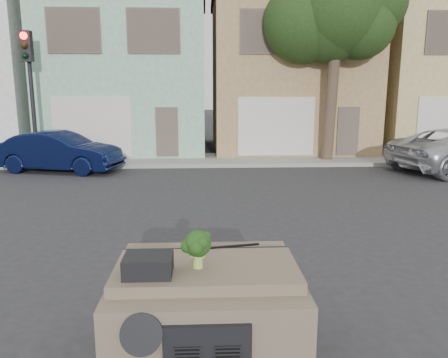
{
  "coord_description": "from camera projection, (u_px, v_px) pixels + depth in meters",
  "views": [
    {
      "loc": [
        -0.01,
        -7.47,
        2.93
      ],
      "look_at": [
        0.35,
        0.5,
        1.3
      ],
      "focal_mm": 35.0,
      "sensor_mm": 36.0,
      "label": 1
    }
  ],
  "objects": [
    {
      "name": "ground_plane",
      "position": [
        206.0,
        255.0,
        7.89
      ],
      "size": [
        120.0,
        120.0,
        0.0
      ],
      "primitive_type": "plane",
      "color": "#303033",
      "rests_on": "ground"
    },
    {
      "name": "sidewalk",
      "position": [
        205.0,
        160.0,
        18.16
      ],
      "size": [
        40.0,
        3.0,
        0.15
      ],
      "primitive_type": "cube",
      "color": "gray",
      "rests_on": "ground"
    },
    {
      "name": "townhouse_mint",
      "position": [
        132.0,
        72.0,
        21.18
      ],
      "size": [
        7.2,
        8.2,
        7.55
      ],
      "primitive_type": "cube",
      "color": "#90C1A2",
      "rests_on": "ground"
    },
    {
      "name": "townhouse_tan",
      "position": [
        285.0,
        73.0,
        21.51
      ],
      "size": [
        7.2,
        8.2,
        7.55
      ],
      "primitive_type": "cube",
      "color": "#A58257",
      "rests_on": "ground"
    },
    {
      "name": "townhouse_beige",
      "position": [
        434.0,
        73.0,
        21.84
      ],
      "size": [
        7.2,
        8.2,
        7.55
      ],
      "primitive_type": "cube",
      "color": "tan",
      "rests_on": "ground"
    },
    {
      "name": "navy_sedan",
      "position": [
        61.0,
        172.0,
        15.98
      ],
      "size": [
        4.68,
        2.54,
        1.46
      ],
      "primitive_type": "imported",
      "rotation": [
        0.0,
        0.0,
        1.34
      ],
      "color": "#0A1236",
      "rests_on": "ground"
    },
    {
      "name": "traffic_signal",
      "position": [
        31.0,
        100.0,
        16.4
      ],
      "size": [
        0.4,
        0.4,
        5.1
      ],
      "primitive_type": "cube",
      "color": "black",
      "rests_on": "ground"
    },
    {
      "name": "tree_near",
      "position": [
        333.0,
        55.0,
        16.85
      ],
      "size": [
        4.4,
        4.0,
        8.5
      ],
      "primitive_type": "cube",
      "color": "#213915",
      "rests_on": "ground"
    },
    {
      "name": "car_dashboard",
      "position": [
        207.0,
        307.0,
        4.84
      ],
      "size": [
        2.0,
        1.8,
        1.12
      ],
      "primitive_type": "cube",
      "color": "#70604C",
      "rests_on": "ground"
    },
    {
      "name": "instrument_hump",
      "position": [
        148.0,
        265.0,
        4.34
      ],
      "size": [
        0.48,
        0.38,
        0.2
      ],
      "primitive_type": "cube",
      "color": "black",
      "rests_on": "car_dashboard"
    },
    {
      "name": "wiper_arm",
      "position": [
        230.0,
        246.0,
        5.11
      ],
      "size": [
        0.69,
        0.15,
        0.02
      ],
      "primitive_type": "cube",
      "rotation": [
        0.0,
        0.0,
        0.17
      ],
      "color": "black",
      "rests_on": "car_dashboard"
    },
    {
      "name": "broccoli",
      "position": [
        198.0,
        249.0,
        4.49
      ],
      "size": [
        0.47,
        0.47,
        0.41
      ],
      "primitive_type": "cube",
      "rotation": [
        0.0,
        0.0,
        4.05
      ],
      "color": "#193811",
      "rests_on": "car_dashboard"
    }
  ]
}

